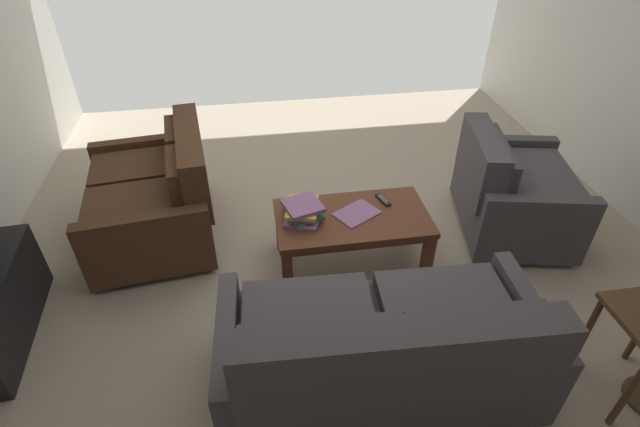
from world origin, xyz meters
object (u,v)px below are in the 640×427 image
Objects in this scene: book_stack at (303,211)px; loose_magazine at (357,213)px; tv_remote at (383,200)px; loveseat_near at (157,196)px; coffee_table at (352,223)px; armchair_side at (511,191)px; sofa_main at (383,351)px.

loose_magazine is (-0.38, 0.01, -0.06)m from book_stack.
book_stack is 0.62m from tv_remote.
loveseat_near reaches higher than tv_remote.
armchair_side is at bearing -171.06° from coffee_table.
armchair_side reaches higher than coffee_table.
tv_remote is (-1.68, 0.45, 0.09)m from loveseat_near.
loveseat_near is at bearing -7.93° from armchair_side.
coffee_table is at bearing 157.50° from loveseat_near.
armchair_side is 6.82× the size of tv_remote.
sofa_main is 1.10m from coffee_table.
armchair_side is (-1.32, -0.21, -0.00)m from coffee_table.
loveseat_near reaches higher than book_stack.
armchair_side is 3.82× the size of loose_magazine.
tv_remote is (-0.26, -0.14, 0.08)m from coffee_table.
book_stack is (0.28, -1.13, 0.13)m from sofa_main.
loose_magazine is (-1.45, 0.57, 0.08)m from loveseat_near.
book_stack is at bearing -4.55° from coffee_table.
sofa_main is 1.90m from armchair_side.
coffee_table is 3.65× the size of loose_magazine.
loveseat_near is 1.56m from loose_magazine.
loose_magazine is (-0.03, -0.02, 0.07)m from coffee_table.
coffee_table is 6.52× the size of tv_remote.
sofa_main is 1.62× the size of coffee_table.
coffee_table is (-0.07, -1.10, 0.00)m from sofa_main.
book_stack is (-1.07, 0.56, 0.14)m from loveseat_near.
armchair_side is 1.06m from tv_remote.
loose_magazine is at bearing 28.57° from tv_remote.
sofa_main is 5.91× the size of loose_magazine.
sofa_main is 2.16m from loveseat_near.
sofa_main is at bearing 144.20° from loose_magazine.
coffee_table is 0.37m from book_stack.
sofa_main is 4.96× the size of book_stack.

